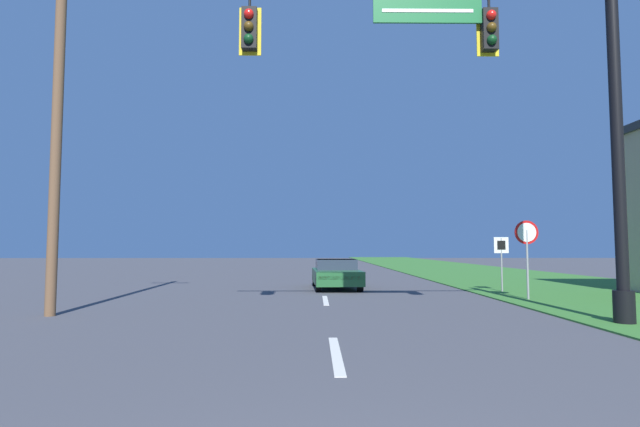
{
  "coord_description": "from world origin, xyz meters",
  "views": [
    {
      "loc": [
        -0.33,
        -1.95,
        1.67
      ],
      "look_at": [
        0.0,
        31.51,
        3.97
      ],
      "focal_mm": 28.0,
      "sensor_mm": 36.0,
      "label": 1
    }
  ],
  "objects_px": {
    "stop_sign": "(527,242)",
    "route_sign_post": "(501,252)",
    "signal_mast": "(513,96)",
    "utility_pole_near": "(58,93)",
    "car_ahead": "(336,274)"
  },
  "relations": [
    {
      "from": "stop_sign",
      "to": "route_sign_post",
      "type": "bearing_deg",
      "value": 85.17
    },
    {
      "from": "signal_mast",
      "to": "utility_pole_near",
      "type": "height_order",
      "value": "utility_pole_near"
    },
    {
      "from": "signal_mast",
      "to": "stop_sign",
      "type": "bearing_deg",
      "value": 64.91
    },
    {
      "from": "signal_mast",
      "to": "utility_pole_near",
      "type": "relative_size",
      "value": 0.89
    },
    {
      "from": "car_ahead",
      "to": "stop_sign",
      "type": "height_order",
      "value": "stop_sign"
    },
    {
      "from": "route_sign_post",
      "to": "utility_pole_near",
      "type": "xyz_separation_m",
      "value": [
        -13.54,
        -6.34,
        4.06
      ]
    },
    {
      "from": "route_sign_post",
      "to": "signal_mast",
      "type": "bearing_deg",
      "value": -108.23
    },
    {
      "from": "route_sign_post",
      "to": "utility_pole_near",
      "type": "bearing_deg",
      "value": -154.89
    },
    {
      "from": "car_ahead",
      "to": "route_sign_post",
      "type": "height_order",
      "value": "route_sign_post"
    },
    {
      "from": "route_sign_post",
      "to": "stop_sign",
      "type": "bearing_deg",
      "value": -94.83
    },
    {
      "from": "signal_mast",
      "to": "car_ahead",
      "type": "distance_m",
      "value": 11.29
    },
    {
      "from": "stop_sign",
      "to": "utility_pole_near",
      "type": "distance_m",
      "value": 14.24
    },
    {
      "from": "stop_sign",
      "to": "utility_pole_near",
      "type": "xyz_separation_m",
      "value": [
        -13.3,
        -3.49,
        3.72
      ]
    },
    {
      "from": "car_ahead",
      "to": "route_sign_post",
      "type": "bearing_deg",
      "value": -16.73
    },
    {
      "from": "car_ahead",
      "to": "route_sign_post",
      "type": "relative_size",
      "value": 2.16
    }
  ]
}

